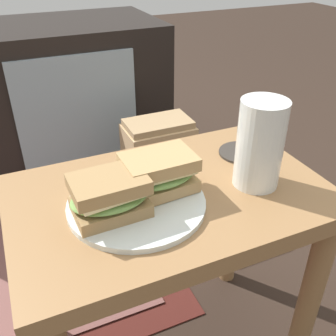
% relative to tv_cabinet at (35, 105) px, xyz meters
% --- Properties ---
extents(side_table, '(0.56, 0.36, 0.46)m').
position_rel_tv_cabinet_xyz_m(side_table, '(0.13, -0.95, 0.08)').
color(side_table, olive).
rests_on(side_table, ground).
extents(tv_cabinet, '(0.96, 0.46, 0.58)m').
position_rel_tv_cabinet_xyz_m(tv_cabinet, '(0.00, 0.00, 0.00)').
color(tv_cabinet, black).
rests_on(tv_cabinet, ground).
extents(area_rug, '(0.93, 0.80, 0.01)m').
position_rel_tv_cabinet_xyz_m(area_rug, '(-0.21, -0.50, -0.29)').
color(area_rug, '#4C1E19').
rests_on(area_rug, ground).
extents(plate, '(0.23, 0.23, 0.01)m').
position_rel_tv_cabinet_xyz_m(plate, '(0.07, -0.96, 0.17)').
color(plate, silver).
rests_on(plate, side_table).
extents(sandwich_front, '(0.13, 0.09, 0.07)m').
position_rel_tv_cabinet_xyz_m(sandwich_front, '(0.02, -0.98, 0.21)').
color(sandwich_front, '#9E7A4C').
rests_on(sandwich_front, plate).
extents(sandwich_back, '(0.14, 0.10, 0.07)m').
position_rel_tv_cabinet_xyz_m(sandwich_back, '(0.11, -0.95, 0.21)').
color(sandwich_back, tan).
rests_on(sandwich_back, plate).
extents(beer_glass, '(0.08, 0.08, 0.16)m').
position_rel_tv_cabinet_xyz_m(beer_glass, '(0.29, -0.98, 0.24)').
color(beer_glass, silver).
rests_on(beer_glass, side_table).
extents(coaster, '(0.09, 0.09, 0.01)m').
position_rel_tv_cabinet_xyz_m(coaster, '(0.33, -0.88, 0.17)').
color(coaster, '#332D28').
rests_on(coaster, side_table).
extents(paper_bag, '(0.21, 0.14, 0.36)m').
position_rel_tv_cabinet_xyz_m(paper_bag, '(0.31, -0.46, -0.11)').
color(paper_bag, tan).
rests_on(paper_bag, ground).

